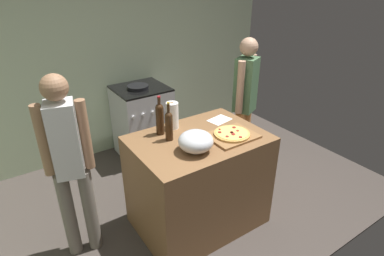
% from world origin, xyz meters
% --- Properties ---
extents(ground_plane, '(4.48, 3.08, 0.02)m').
position_xyz_m(ground_plane, '(0.00, 1.24, -0.01)').
color(ground_plane, '#3F3833').
extents(kitchen_wall_rear, '(4.48, 0.10, 2.60)m').
position_xyz_m(kitchen_wall_rear, '(0.00, 2.53, 1.30)').
color(kitchen_wall_rear, '#99A889').
rests_on(kitchen_wall_rear, ground_plane).
extents(counter, '(1.13, 0.80, 0.91)m').
position_xyz_m(counter, '(-0.00, 0.68, 0.46)').
color(counter, brown).
rests_on(counter, ground_plane).
extents(cutting_board, '(0.40, 0.32, 0.02)m').
position_xyz_m(cutting_board, '(0.24, 0.54, 0.92)').
color(cutting_board, olive).
rests_on(cutting_board, counter).
extents(pizza, '(0.31, 0.31, 0.03)m').
position_xyz_m(pizza, '(0.24, 0.54, 0.94)').
color(pizza, tan).
rests_on(pizza, cutting_board).
extents(mixing_bowl, '(0.28, 0.28, 0.17)m').
position_xyz_m(mixing_bowl, '(-0.15, 0.52, 1.00)').
color(mixing_bowl, '#B2B2B7').
rests_on(mixing_bowl, counter).
extents(paper_towel_roll, '(0.11, 0.11, 0.25)m').
position_xyz_m(paper_towel_roll, '(-0.09, 0.97, 1.03)').
color(paper_towel_roll, white).
rests_on(paper_towel_roll, counter).
extents(wine_bottle_clear, '(0.06, 0.06, 0.34)m').
position_xyz_m(wine_bottle_clear, '(-0.23, 0.79, 1.05)').
color(wine_bottle_clear, '#331E0F').
rests_on(wine_bottle_clear, counter).
extents(wine_bottle_amber, '(0.07, 0.07, 0.35)m').
position_xyz_m(wine_bottle_amber, '(-0.23, 0.93, 1.07)').
color(wine_bottle_amber, '#331E0F').
rests_on(wine_bottle_amber, counter).
extents(recipe_sheet, '(0.23, 0.19, 0.00)m').
position_xyz_m(recipe_sheet, '(0.36, 0.86, 0.91)').
color(recipe_sheet, white).
rests_on(recipe_sheet, counter).
extents(stove, '(0.62, 0.62, 0.95)m').
position_xyz_m(stove, '(0.15, 2.13, 0.46)').
color(stove, '#B7B7BC').
rests_on(stove, ground_plane).
extents(person_in_stripes, '(0.36, 0.25, 1.57)m').
position_xyz_m(person_in_stripes, '(-1.01, 0.95, 0.89)').
color(person_in_stripes, slate).
rests_on(person_in_stripes, ground_plane).
extents(person_in_red, '(0.36, 0.27, 1.58)m').
position_xyz_m(person_in_red, '(0.92, 1.12, 0.91)').
color(person_in_red, '#D88C4C').
rests_on(person_in_red, ground_plane).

